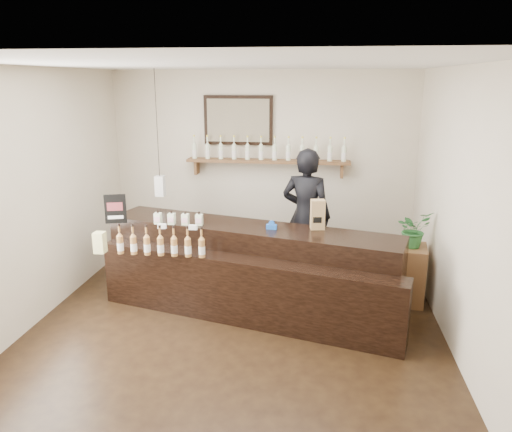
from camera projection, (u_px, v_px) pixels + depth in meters
name	position (u px, v px, depth m)	size (l,w,h in m)	color
ground	(235.00, 331.00, 5.47)	(5.00, 5.00, 0.00)	black
room_shell	(233.00, 178.00, 5.02)	(5.00, 5.00, 5.00)	beige
back_wall_decor	(251.00, 143.00, 7.29)	(2.66, 0.96, 1.69)	brown
counter	(248.00, 272.00, 5.88)	(3.60, 1.84, 1.16)	black
promo_sign	(115.00, 209.00, 5.93)	(0.25, 0.09, 0.35)	black
paper_bag	(318.00, 215.00, 5.70)	(0.17, 0.14, 0.34)	#A37A4F
tape_dispenser	(272.00, 226.00, 5.73)	(0.12, 0.06, 0.10)	blue
side_cabinet	(410.00, 274.00, 6.10)	(0.42, 0.53, 0.71)	brown
potted_plant	(413.00, 229.00, 5.95)	(0.40, 0.35, 0.44)	#28642C
shopkeeper	(306.00, 208.00, 6.59)	(0.75, 0.49, 2.05)	black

